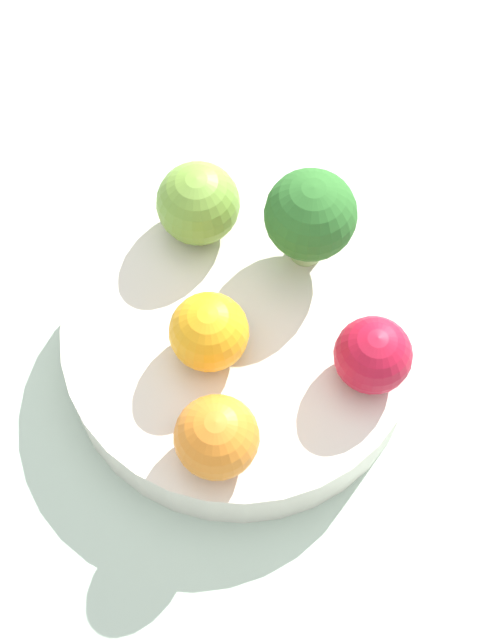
# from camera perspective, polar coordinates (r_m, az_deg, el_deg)

# --- Properties ---
(ground_plane) EXTENTS (6.00, 6.00, 0.00)m
(ground_plane) POSITION_cam_1_polar(r_m,az_deg,el_deg) (0.63, 0.00, -3.10)
(ground_plane) COLOR gray
(table_surface) EXTENTS (1.20, 1.20, 0.02)m
(table_surface) POSITION_cam_1_polar(r_m,az_deg,el_deg) (0.62, 0.00, -2.72)
(table_surface) COLOR #B2C6B2
(table_surface) RESTS_ON ground_plane
(bowl) EXTENTS (0.23, 0.23, 0.04)m
(bowl) POSITION_cam_1_polar(r_m,az_deg,el_deg) (0.59, 0.00, -1.43)
(bowl) COLOR silver
(bowl) RESTS_ON table_surface
(broccoli) EXTENTS (0.06, 0.06, 0.07)m
(broccoli) POSITION_cam_1_polar(r_m,az_deg,el_deg) (0.56, 4.53, 6.62)
(broccoli) COLOR #99C17A
(broccoli) RESTS_ON bowl
(apple_red) EXTENTS (0.05, 0.05, 0.05)m
(apple_red) POSITION_cam_1_polar(r_m,az_deg,el_deg) (0.54, 8.65, -1.82)
(apple_red) COLOR #B7142D
(apple_red) RESTS_ON bowl
(apple_green) EXTENTS (0.05, 0.05, 0.05)m
(apple_green) POSITION_cam_1_polar(r_m,az_deg,el_deg) (0.58, -2.70, 7.47)
(apple_green) COLOR olive
(apple_green) RESTS_ON bowl
(orange_front) EXTENTS (0.05, 0.05, 0.05)m
(orange_front) POSITION_cam_1_polar(r_m,az_deg,el_deg) (0.54, -2.00, -0.78)
(orange_front) COLOR orange
(orange_front) RESTS_ON bowl
(orange_back) EXTENTS (0.05, 0.05, 0.05)m
(orange_back) POSITION_cam_1_polar(r_m,az_deg,el_deg) (0.51, -1.51, -7.50)
(orange_back) COLOR orange
(orange_back) RESTS_ON bowl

